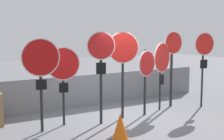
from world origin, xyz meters
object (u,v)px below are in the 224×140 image
(stop_sign_5, at_px, (162,62))
(traffic_cone_0, at_px, (120,128))
(stop_sign_3, at_px, (123,55))
(stop_sign_0, at_px, (41,65))
(stop_sign_2, at_px, (101,58))
(stop_sign_7, at_px, (204,52))
(stop_sign_4, at_px, (146,69))
(stop_sign_6, at_px, (173,55))
(stop_sign_1, at_px, (63,69))

(stop_sign_5, bearing_deg, traffic_cone_0, -166.51)
(stop_sign_5, bearing_deg, stop_sign_3, 166.66)
(stop_sign_0, relative_size, stop_sign_2, 0.94)
(stop_sign_5, bearing_deg, stop_sign_7, -36.15)
(stop_sign_0, relative_size, stop_sign_4, 1.19)
(stop_sign_5, distance_m, traffic_cone_0, 3.54)
(stop_sign_2, distance_m, traffic_cone_0, 2.12)
(stop_sign_0, bearing_deg, stop_sign_3, 9.12)
(stop_sign_4, height_order, stop_sign_6, stop_sign_6)
(stop_sign_1, distance_m, stop_sign_7, 4.83)
(stop_sign_3, relative_size, stop_sign_5, 1.16)
(stop_sign_4, xyz_separation_m, stop_sign_5, (0.81, 0.25, 0.15))
(traffic_cone_0, bearing_deg, stop_sign_3, 55.30)
(stop_sign_2, xyz_separation_m, stop_sign_5, (2.43, 0.36, -0.25))
(stop_sign_7, bearing_deg, stop_sign_2, -171.43)
(stop_sign_3, relative_size, stop_sign_4, 1.26)
(stop_sign_7, bearing_deg, stop_sign_5, 173.44)
(stop_sign_4, relative_size, stop_sign_7, 0.80)
(stop_sign_5, height_order, stop_sign_7, stop_sign_7)
(traffic_cone_0, bearing_deg, stop_sign_5, 33.82)
(stop_sign_4, bearing_deg, stop_sign_3, 158.74)
(stop_sign_0, distance_m, stop_sign_2, 1.63)
(stop_sign_0, xyz_separation_m, stop_sign_1, (0.69, 0.24, -0.17))
(stop_sign_2, distance_m, stop_sign_5, 2.47)
(stop_sign_2, xyz_separation_m, stop_sign_7, (3.88, -0.05, 0.03))
(stop_sign_6, bearing_deg, stop_sign_7, -36.05)
(stop_sign_3, relative_size, stop_sign_6, 1.00)
(stop_sign_5, height_order, stop_sign_6, stop_sign_6)
(stop_sign_3, bearing_deg, stop_sign_1, -162.98)
(stop_sign_4, bearing_deg, stop_sign_6, -0.22)
(stop_sign_3, xyz_separation_m, traffic_cone_0, (-1.14, -1.65, -1.51))
(stop_sign_3, distance_m, stop_sign_5, 1.65)
(stop_sign_2, distance_m, stop_sign_3, 0.83)
(stop_sign_1, bearing_deg, stop_sign_6, 15.20)
(traffic_cone_0, bearing_deg, stop_sign_6, 31.11)
(stop_sign_0, distance_m, stop_sign_5, 4.05)
(stop_sign_2, bearing_deg, stop_sign_7, 24.14)
(stop_sign_0, relative_size, stop_sign_1, 1.12)
(stop_sign_3, distance_m, traffic_cone_0, 2.51)
(stop_sign_2, bearing_deg, stop_sign_3, 36.33)
(stop_sign_6, relative_size, stop_sign_7, 1.01)
(stop_sign_4, bearing_deg, stop_sign_2, 166.55)
(traffic_cone_0, bearing_deg, stop_sign_7, 18.86)
(stop_sign_6, bearing_deg, stop_sign_5, -163.59)
(stop_sign_0, xyz_separation_m, stop_sign_6, (4.66, 0.39, 0.06))
(stop_sign_1, xyz_separation_m, stop_sign_5, (3.35, -0.04, 0.03))
(stop_sign_3, height_order, stop_sign_7, stop_sign_3)
(stop_sign_2, relative_size, stop_sign_4, 1.27)
(stop_sign_1, relative_size, stop_sign_3, 0.84)
(stop_sign_1, bearing_deg, stop_sign_3, 5.36)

